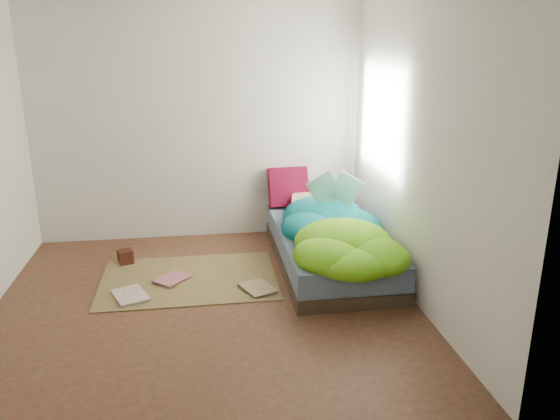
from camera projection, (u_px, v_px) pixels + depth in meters
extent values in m
cube|color=#48281B|center=(206.00, 306.00, 4.55)|extent=(3.50, 3.50, 0.00)
cube|color=silver|center=(198.00, 120.00, 5.81)|extent=(3.50, 0.04, 2.60)
cube|color=silver|center=(202.00, 229.00, 2.51)|extent=(3.50, 0.04, 2.60)
cube|color=silver|center=(418.00, 147.00, 4.41)|extent=(0.04, 3.50, 2.60)
cube|color=white|center=(381.00, 119.00, 5.22)|extent=(0.01, 1.00, 1.20)
cube|color=#32291B|center=(329.00, 258.00, 5.39)|extent=(1.00, 2.00, 0.12)
cube|color=slate|center=(330.00, 242.00, 5.33)|extent=(0.98, 1.96, 0.22)
cube|color=brown|center=(189.00, 279.00, 5.05)|extent=(1.60, 1.10, 0.01)
cube|color=beige|center=(321.00, 206.00, 5.88)|extent=(0.69, 0.51, 0.14)
cube|color=#44041B|center=(288.00, 187.00, 6.06)|extent=(0.44, 0.16, 0.43)
cube|color=#360E0C|center=(125.00, 257.00, 5.38)|extent=(0.17, 0.17, 0.13)
imported|color=silver|center=(115.00, 299.00, 4.62)|extent=(0.37, 0.42, 0.03)
imported|color=#C8737E|center=(164.00, 276.00, 5.06)|extent=(0.37, 0.38, 0.03)
imported|color=tan|center=(246.00, 291.00, 4.77)|extent=(0.34, 0.39, 0.02)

